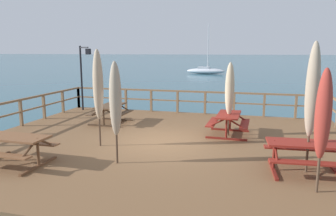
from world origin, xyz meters
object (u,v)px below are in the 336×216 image
object	(u,v)px
picnic_table_mid_centre	(12,144)
patio_umbrella_tall_back_right	(230,89)
patio_umbrella_tall_front	(323,115)
picnic_table_front_right	(229,120)
patio_umbrella_short_mid	(98,85)
lamp_post_hooked	(84,68)
patio_umbrella_short_back	(312,91)
patio_umbrella_tall_mid_right	(115,99)
picnic_table_mid_left	(306,151)
picnic_table_back_left	(110,110)
sailboat_distant	(206,71)

from	to	relation	value
picnic_table_mid_centre	patio_umbrella_tall_back_right	bearing A→B (deg)	40.10
patio_umbrella_tall_front	picnic_table_front_right	bearing A→B (deg)	117.29
picnic_table_front_right	patio_umbrella_tall_front	size ratio (longest dim) A/B	0.63
patio_umbrella_short_mid	patio_umbrella_tall_front	distance (m)	6.27
patio_umbrella_tall_back_right	picnic_table_mid_centre	bearing A→B (deg)	-139.90
patio_umbrella_tall_back_right	patio_umbrella_short_mid	xyz separation A→B (m)	(-3.81, -2.34, 0.28)
patio_umbrella_tall_front	lamp_post_hooked	world-z (taller)	lamp_post_hooked
patio_umbrella_short_back	patio_umbrella_tall_mid_right	xyz separation A→B (m)	(-4.78, -0.64, -0.31)
patio_umbrella_tall_mid_right	patio_umbrella_tall_front	bearing A→B (deg)	-6.42
patio_umbrella_tall_mid_right	picnic_table_mid_centre	bearing A→B (deg)	-163.65
picnic_table_mid_left	picnic_table_mid_centre	xyz separation A→B (m)	(-7.37, -1.36, 0.00)
patio_umbrella_tall_mid_right	picnic_table_front_right	bearing A→B (deg)	54.51
picnic_table_mid_centre	lamp_post_hooked	world-z (taller)	lamp_post_hooked
patio_umbrella_tall_back_right	lamp_post_hooked	xyz separation A→B (m)	(-7.34, 3.03, 0.47)
patio_umbrella_tall_mid_right	patio_umbrella_tall_front	size ratio (longest dim) A/B	1.03
picnic_table_back_left	patio_umbrella_tall_back_right	xyz separation A→B (m)	(4.86, -0.69, 1.09)
picnic_table_front_right	picnic_table_mid_centre	world-z (taller)	same
picnic_table_mid_left	patio_umbrella_tall_front	distance (m)	1.59
lamp_post_hooked	patio_umbrella_tall_front	bearing A→B (deg)	-37.25
patio_umbrella_short_mid	patio_umbrella_tall_front	bearing A→B (deg)	-17.30
patio_umbrella_tall_back_right	patio_umbrella_short_back	size ratio (longest dim) A/B	0.81
picnic_table_mid_centre	patio_umbrella_tall_back_right	distance (m)	6.97
picnic_table_front_right	patio_umbrella_tall_front	distance (m)	4.90
picnic_table_front_right	picnic_table_mid_left	xyz separation A→B (m)	(2.11, -3.11, 0.01)
patio_umbrella_short_mid	sailboat_distant	xyz separation A→B (m)	(-2.77, 41.54, -2.06)
picnic_table_mid_centre	patio_umbrella_short_back	distance (m)	7.68
patio_umbrella_short_mid	sailboat_distant	size ratio (longest dim) A/B	0.39
patio_umbrella_short_mid	picnic_table_mid_centre	bearing A→B (deg)	-124.91
patio_umbrella_tall_back_right	patio_umbrella_short_back	xyz separation A→B (m)	(2.14, -3.02, 0.39)
picnic_table_front_right	picnic_table_back_left	xyz separation A→B (m)	(-4.85, 0.66, -0.00)
patio_umbrella_short_mid	lamp_post_hooked	world-z (taller)	lamp_post_hooked
picnic_table_back_left	patio_umbrella_tall_front	xyz separation A→B (m)	(7.04, -4.89, 1.13)
picnic_table_back_left	sailboat_distant	distance (m)	38.56
patio_umbrella_short_mid	patio_umbrella_tall_front	world-z (taller)	patio_umbrella_short_mid
picnic_table_mid_centre	patio_umbrella_tall_mid_right	size ratio (longest dim) A/B	0.72
picnic_table_back_left	patio_umbrella_tall_front	world-z (taller)	patio_umbrella_tall_front
picnic_table_back_left	patio_umbrella_tall_mid_right	world-z (taller)	patio_umbrella_tall_mid_right
picnic_table_mid_left	patio_umbrella_short_back	xyz separation A→B (m)	(0.03, 0.06, 1.47)
picnic_table_front_right	patio_umbrella_tall_mid_right	size ratio (longest dim) A/B	0.61
patio_umbrella_tall_front	patio_umbrella_tall_back_right	bearing A→B (deg)	117.38
patio_umbrella_tall_back_right	lamp_post_hooked	world-z (taller)	lamp_post_hooked
lamp_post_hooked	picnic_table_back_left	bearing A→B (deg)	-43.44
patio_umbrella_short_mid	lamp_post_hooked	bearing A→B (deg)	123.32
picnic_table_front_right	picnic_table_mid_left	distance (m)	3.76
picnic_table_mid_centre	lamp_post_hooked	distance (m)	7.90
patio_umbrella_short_mid	patio_umbrella_tall_mid_right	size ratio (longest dim) A/B	1.11
patio_umbrella_tall_back_right	lamp_post_hooked	distance (m)	7.95
picnic_table_front_right	sailboat_distant	size ratio (longest dim) A/B	0.22
lamp_post_hooked	patio_umbrella_tall_mid_right	bearing A→B (deg)	-54.95
picnic_table_mid_left	lamp_post_hooked	world-z (taller)	lamp_post_hooked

